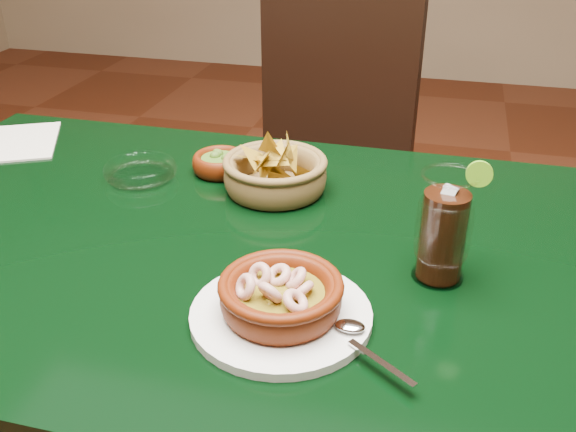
% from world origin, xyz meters
% --- Properties ---
extents(dining_table, '(1.20, 0.80, 0.75)m').
position_xyz_m(dining_table, '(0.00, 0.00, 0.65)').
color(dining_table, black).
rests_on(dining_table, ground).
extents(dining_chair, '(0.53, 0.53, 0.98)m').
position_xyz_m(dining_chair, '(0.02, 0.71, 0.54)').
color(dining_chair, black).
rests_on(dining_chair, ground).
extents(shrimp_plate, '(0.28, 0.22, 0.08)m').
position_xyz_m(shrimp_plate, '(0.17, -0.17, 0.78)').
color(shrimp_plate, silver).
rests_on(shrimp_plate, dining_table).
extents(chip_basket, '(0.21, 0.21, 0.13)m').
position_xyz_m(chip_basket, '(0.07, 0.17, 0.78)').
color(chip_basket, brown).
rests_on(chip_basket, dining_table).
extents(guacamole_ramekin, '(0.12, 0.12, 0.04)m').
position_xyz_m(guacamole_ramekin, '(-0.05, 0.22, 0.77)').
color(guacamole_ramekin, '#471504').
rests_on(guacamole_ramekin, dining_table).
extents(cola_drink, '(0.15, 0.15, 0.17)m').
position_xyz_m(cola_drink, '(0.35, -0.03, 0.82)').
color(cola_drink, white).
rests_on(cola_drink, dining_table).
extents(glass_ashtray, '(0.14, 0.14, 0.03)m').
position_xyz_m(glass_ashtray, '(-0.18, 0.16, 0.77)').
color(glass_ashtray, white).
rests_on(glass_ashtray, dining_table).
extents(paper_menu, '(0.22, 0.24, 0.00)m').
position_xyz_m(paper_menu, '(-0.49, 0.25, 0.75)').
color(paper_menu, beige).
rests_on(paper_menu, dining_table).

